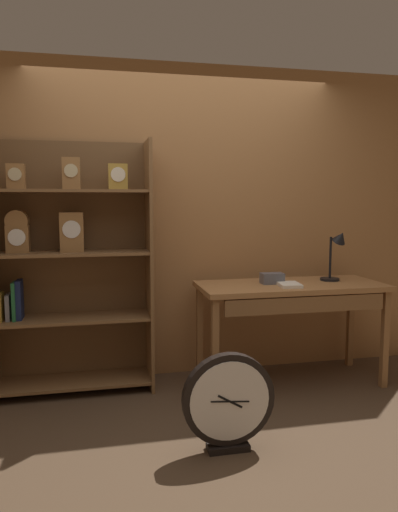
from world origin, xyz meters
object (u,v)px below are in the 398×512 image
object	(u,v)px
workbench	(292,295)
open_repair_manual	(289,285)
desk_lamp	(337,251)
toolbox_small	(272,278)
bookshelf	(68,266)
round_clock_large	(228,402)

from	to	relation	value
workbench	open_repair_manual	world-z (taller)	open_repair_manual
desk_lamp	toolbox_small	world-z (taller)	desk_lamp
bookshelf	open_repair_manual	distance (m)	1.72
bookshelf	open_repair_manual	xyz separation A→B (m)	(1.68, -0.33, -0.15)
workbench	desk_lamp	size ratio (longest dim) A/B	3.44
open_repair_manual	round_clock_large	size ratio (longest dim) A/B	0.37
workbench	open_repair_manual	distance (m)	0.15
bookshelf	open_repair_manual	size ratio (longest dim) A/B	8.83
workbench	toolbox_small	world-z (taller)	toolbox_small
toolbox_small	workbench	bearing A→B (deg)	-20.01
bookshelf	open_repair_manual	world-z (taller)	bookshelf
bookshelf	desk_lamp	world-z (taller)	bookshelf
open_repair_manual	workbench	bearing A→B (deg)	60.84
open_repair_manual	round_clock_large	xyz separation A→B (m)	(-0.72, -0.83, -0.53)
workbench	toolbox_small	size ratio (longest dim) A/B	8.36
bookshelf	open_repair_manual	bearing A→B (deg)	-11.16
workbench	round_clock_large	size ratio (longest dim) A/B	2.49
bookshelf	toolbox_small	distance (m)	1.61
desk_lamp	open_repair_manual	xyz separation A→B (m)	(-0.48, -0.15, -0.24)
open_repair_manual	desk_lamp	bearing A→B (deg)	24.44
workbench	toolbox_small	bearing A→B (deg)	159.99
bookshelf	workbench	size ratio (longest dim) A/B	1.31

